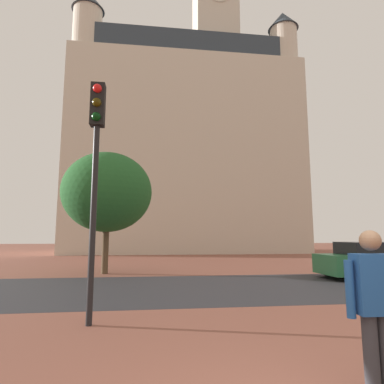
% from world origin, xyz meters
% --- Properties ---
extents(ground_plane, '(120.00, 120.00, 0.00)m').
position_xyz_m(ground_plane, '(0.00, 10.00, 0.00)').
color(ground_plane, brown).
extents(street_asphalt_strip, '(120.00, 6.05, 0.00)m').
position_xyz_m(street_asphalt_strip, '(0.00, 8.47, 0.00)').
color(street_asphalt_strip, '#2D2D33').
rests_on(street_asphalt_strip, ground_plane).
extents(landmark_building, '(23.60, 10.62, 36.40)m').
position_xyz_m(landmark_building, '(2.57, 31.70, 11.89)').
color(landmark_building, beige).
rests_on(landmark_building, ground_plane).
extents(person_skater, '(0.61, 0.32, 1.73)m').
position_xyz_m(person_skater, '(0.91, 1.01, 0.96)').
color(person_skater, '#333338').
rests_on(person_skater, ground_plane).
extents(car_green, '(4.07, 2.04, 1.42)m').
position_xyz_m(car_green, '(7.31, 9.80, 0.69)').
color(car_green, '#287042').
rests_on(car_green, ground_plane).
extents(traffic_light_pole, '(0.28, 0.34, 4.79)m').
position_xyz_m(traffic_light_pole, '(-2.56, 4.27, 3.34)').
color(traffic_light_pole, black).
rests_on(traffic_light_pole, ground_plane).
extents(tree_curb_far, '(4.06, 4.06, 5.49)m').
position_xyz_m(tree_curb_far, '(-3.45, 12.76, 3.66)').
color(tree_curb_far, brown).
rests_on(tree_curb_far, ground_plane).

